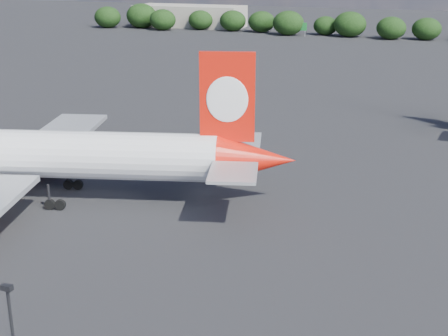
% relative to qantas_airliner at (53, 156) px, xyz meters
% --- Properties ---
extents(ground, '(500.00, 500.00, 0.00)m').
position_rel_qantas_airliner_xyz_m(ground, '(5.69, 41.85, -4.92)').
color(ground, black).
rests_on(ground, ground).
extents(qantas_airliner, '(48.88, 46.84, 16.17)m').
position_rel_qantas_airliner_xyz_m(qantas_airliner, '(0.00, 0.00, 0.00)').
color(qantas_airliner, white).
rests_on(qantas_airliner, ground).
extents(terminal_building, '(42.00, 16.00, 8.00)m').
position_rel_qantas_airliner_xyz_m(terminal_building, '(-59.31, 173.85, -0.92)').
color(terminal_building, gray).
rests_on(terminal_building, ground).
extents(highway_sign, '(6.00, 0.30, 4.50)m').
position_rel_qantas_airliner_xyz_m(highway_sign, '(-12.31, 157.85, -1.80)').
color(highway_sign, '#166F28').
rests_on(highway_sign, ground).
extents(billboard_yellow, '(5.00, 0.30, 5.50)m').
position_rel_qantas_airliner_xyz_m(billboard_yellow, '(17.69, 163.85, -1.05)').
color(billboard_yellow, '#F4A815').
rests_on(billboard_yellow, ground).
extents(horizon_treeline, '(207.39, 14.65, 9.09)m').
position_rel_qantas_airliner_xyz_m(horizon_treeline, '(15.49, 161.69, -0.89)').
color(horizon_treeline, black).
rests_on(horizon_treeline, ground).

